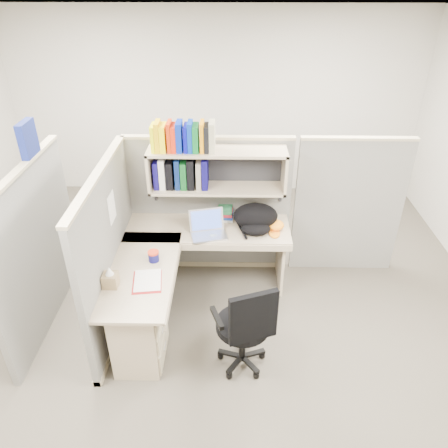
{
  "coord_description": "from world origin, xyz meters",
  "views": [
    {
      "loc": [
        0.25,
        -3.38,
        3.17
      ],
      "look_at": [
        0.18,
        0.25,
        0.97
      ],
      "focal_mm": 35.0,
      "sensor_mm": 36.0,
      "label": 1
    }
  ],
  "objects_px": {
    "desk": "(160,302)",
    "snack_canister": "(154,256)",
    "task_chair": "(244,339)",
    "laptop": "(209,225)",
    "backpack": "(256,219)"
  },
  "relations": [
    {
      "from": "backpack",
      "to": "task_chair",
      "type": "xyz_separation_m",
      "value": [
        -0.13,
        -1.18,
        -0.52
      ]
    },
    {
      "from": "desk",
      "to": "task_chair",
      "type": "distance_m",
      "value": 0.87
    },
    {
      "from": "laptop",
      "to": "desk",
      "type": "bearing_deg",
      "value": -135.15
    },
    {
      "from": "desk",
      "to": "backpack",
      "type": "height_order",
      "value": "backpack"
    },
    {
      "from": "laptop",
      "to": "backpack",
      "type": "relative_size",
      "value": 0.77
    },
    {
      "from": "desk",
      "to": "task_chair",
      "type": "xyz_separation_m",
      "value": [
        0.78,
        -0.37,
        -0.09
      ]
    },
    {
      "from": "laptop",
      "to": "snack_canister",
      "type": "xyz_separation_m",
      "value": [
        -0.5,
        -0.44,
        -0.07
      ]
    },
    {
      "from": "laptop",
      "to": "snack_canister",
      "type": "relative_size",
      "value": 3.38
    },
    {
      "from": "desk",
      "to": "backpack",
      "type": "relative_size",
      "value": 3.75
    },
    {
      "from": "task_chair",
      "to": "snack_canister",
      "type": "bearing_deg",
      "value": 144.11
    },
    {
      "from": "backpack",
      "to": "laptop",
      "type": "bearing_deg",
      "value": -164.07
    },
    {
      "from": "desk",
      "to": "snack_canister",
      "type": "xyz_separation_m",
      "value": [
        -0.07,
        0.25,
        0.34
      ]
    },
    {
      "from": "snack_canister",
      "to": "backpack",
      "type": "bearing_deg",
      "value": 29.89
    },
    {
      "from": "desk",
      "to": "snack_canister",
      "type": "relative_size",
      "value": 16.48
    },
    {
      "from": "snack_canister",
      "to": "task_chair",
      "type": "height_order",
      "value": "task_chair"
    }
  ]
}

